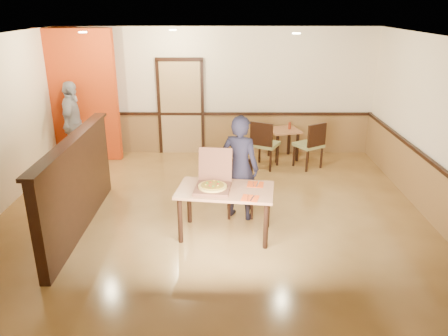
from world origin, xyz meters
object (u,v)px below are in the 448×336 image
object	(u,v)px
main_table	(225,196)
passerby	(73,124)
side_chair_left	(264,143)
condiment	(290,126)
side_table	(284,137)
diner	(240,168)
pizza_box	(213,184)
side_chair_right	(311,143)
diner_chair	(240,185)

from	to	relation	value
main_table	passerby	bearing A→B (deg)	143.52
side_chair_left	condiment	world-z (taller)	side_chair_left
side_table	diner	xyz separation A→B (m)	(-1.05, -2.84, 0.34)
diner	pizza_box	distance (m)	0.70
side_chair_left	side_table	distance (m)	0.79
diner	passerby	xyz separation A→B (m)	(-3.44, 2.49, 0.04)
main_table	diner	distance (m)	0.67
main_table	passerby	size ratio (longest dim) A/B	0.83
side_chair_left	side_chair_right	xyz separation A→B (m)	(0.97, 0.01, -0.02)
diner	condiment	bearing A→B (deg)	-87.37
main_table	side_chair_right	bearing A→B (deg)	65.33
side_chair_right	condiment	size ratio (longest dim) A/B	6.54
side_chair_right	passerby	size ratio (longest dim) A/B	0.56
side_chair_left	pizza_box	size ratio (longest dim) A/B	1.59
side_chair_right	side_table	bearing A→B (deg)	-83.93
passerby	pizza_box	bearing A→B (deg)	-140.66
side_chair_left	pizza_box	world-z (taller)	pizza_box
side_chair_left	side_table	bearing A→B (deg)	-101.27
main_table	condiment	size ratio (longest dim) A/B	9.73
side_chair_right	main_table	bearing A→B (deg)	25.40
main_table	passerby	xyz separation A→B (m)	(-3.21, 3.08, 0.26)
side_chair_right	passerby	xyz separation A→B (m)	(-4.97, 0.25, 0.35)
side_chair_right	pizza_box	size ratio (longest dim) A/B	1.54
main_table	side_table	bearing A→B (deg)	76.97
side_table	condiment	bearing A→B (deg)	4.76
side_chair_left	condiment	bearing A→B (deg)	-107.19
diner_chair	side_chair_left	xyz separation A→B (m)	(0.55, 2.08, 0.07)
diner_chair	side_chair_right	size ratio (longest dim) A/B	0.91
pizza_box	diner_chair	bearing A→B (deg)	66.39
side_table	diner_chair	bearing A→B (deg)	-111.06
condiment	side_table	bearing A→B (deg)	-175.24
diner_chair	condiment	bearing A→B (deg)	65.99
side_chair_left	diner_chair	bearing A→B (deg)	101.90
diner	main_table	bearing A→B (deg)	93.95
side_chair_left	diner	size ratio (longest dim) A/B	0.60
main_table	side_chair_right	xyz separation A→B (m)	(1.76, 2.82, -0.09)
passerby	diner	bearing A→B (deg)	-131.33
main_table	side_chair_left	bearing A→B (deg)	81.65
side_table	side_chair_right	bearing A→B (deg)	-51.34
side_chair_left	side_chair_right	distance (m)	0.97
passerby	pizza_box	distance (m)	4.30
main_table	side_chair_left	world-z (taller)	side_chair_left
main_table	side_table	world-z (taller)	main_table
diner_chair	side_chair_left	size ratio (longest dim) A/B	0.88
side_table	passerby	world-z (taller)	passerby
side_table	diner	size ratio (longest dim) A/B	0.46
side_table	side_chair_left	bearing A→B (deg)	-128.10
passerby	side_chair_left	bearing A→B (deg)	-99.19
diner_chair	passerby	bearing A→B (deg)	145.03
side_chair_left	condiment	xyz separation A→B (m)	(0.61, 0.63, 0.19)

